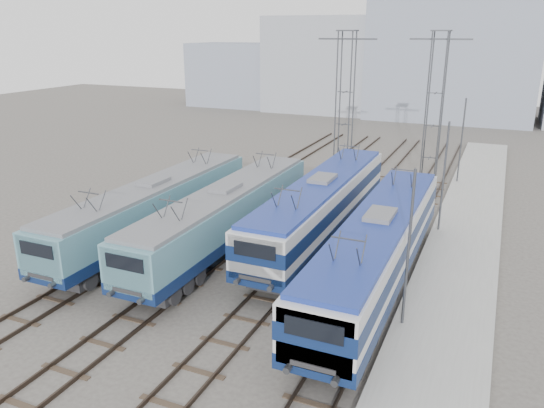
{
  "coord_description": "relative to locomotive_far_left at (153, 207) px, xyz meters",
  "views": [
    {
      "loc": [
        11.45,
        -18.21,
        12.05
      ],
      "look_at": [
        0.41,
        7.0,
        2.99
      ],
      "focal_mm": 35.0,
      "sensor_mm": 36.0,
      "label": 1
    }
  ],
  "objects": [
    {
      "name": "building_center",
      "position": [
        10.75,
        56.06,
        6.81
      ],
      "size": [
        22.0,
        14.0,
        18.0
      ],
      "primitive_type": "cube",
      "color": "gray",
      "rests_on": "ground"
    },
    {
      "name": "catenary_tower_east",
      "position": [
        13.25,
        18.06,
        4.45
      ],
      "size": [
        4.5,
        1.2,
        12.0
      ],
      "color": "#3F4247",
      "rests_on": "ground"
    },
    {
      "name": "catenary_tower_west",
      "position": [
        6.75,
        16.06,
        4.45
      ],
      "size": [
        4.5,
        1.2,
        12.0
      ],
      "color": "#3F4247",
      "rests_on": "ground"
    },
    {
      "name": "building_west",
      "position": [
        -7.25,
        56.06,
        4.81
      ],
      "size": [
        18.0,
        12.0,
        14.0
      ],
      "primitive_type": "cube",
      "color": "#9398A3",
      "rests_on": "ground"
    },
    {
      "name": "mast_rear",
      "position": [
        15.35,
        20.06,
        1.31
      ],
      "size": [
        0.12,
        0.12,
        7.0
      ],
      "primitive_type": "cylinder",
      "color": "#3F4247",
      "rests_on": "ground"
    },
    {
      "name": "platform",
      "position": [
        16.95,
        2.06,
        -2.04
      ],
      "size": [
        4.0,
        70.0,
        0.3
      ],
      "primitive_type": "cube",
      "color": "#9E9E99",
      "rests_on": "ground"
    },
    {
      "name": "building_far_west",
      "position": [
        -23.25,
        56.06,
        2.81
      ],
      "size": [
        14.0,
        10.0,
        10.0
      ],
      "primitive_type": "cube",
      "color": "gray",
      "rests_on": "ground"
    },
    {
      "name": "ground",
      "position": [
        6.75,
        -5.94,
        -2.19
      ],
      "size": [
        160.0,
        160.0,
        0.0
      ],
      "primitive_type": "plane",
      "color": "#514C47"
    },
    {
      "name": "locomotive_center_left",
      "position": [
        4.5,
        0.47,
        0.02
      ],
      "size": [
        2.8,
        17.68,
        3.33
      ],
      "color": "#0E1E49",
      "rests_on": "ground"
    },
    {
      "name": "mast_front",
      "position": [
        15.35,
        -3.94,
        1.31
      ],
      "size": [
        0.12,
        0.12,
        7.0
      ],
      "primitive_type": "cylinder",
      "color": "#3F4247",
      "rests_on": "ground"
    },
    {
      "name": "locomotive_center_right",
      "position": [
        9.0,
        4.0,
        0.16
      ],
      "size": [
        2.91,
        18.42,
        3.46
      ],
      "color": "#0E1E49",
      "rests_on": "ground"
    },
    {
      "name": "locomotive_far_left",
      "position": [
        0.0,
        0.0,
        0.0
      ],
      "size": [
        2.78,
        17.53,
        3.3
      ],
      "color": "#0E1E49",
      "rests_on": "ground"
    },
    {
      "name": "mast_mid",
      "position": [
        15.35,
        8.06,
        1.31
      ],
      "size": [
        0.12,
        0.12,
        7.0
      ],
      "primitive_type": "cylinder",
      "color": "#3F4247",
      "rests_on": "ground"
    },
    {
      "name": "locomotive_far_right",
      "position": [
        13.5,
        -1.02,
        0.17
      ],
      "size": [
        2.93,
        18.52,
        3.48
      ],
      "color": "#0E1E49",
      "rests_on": "ground"
    }
  ]
}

